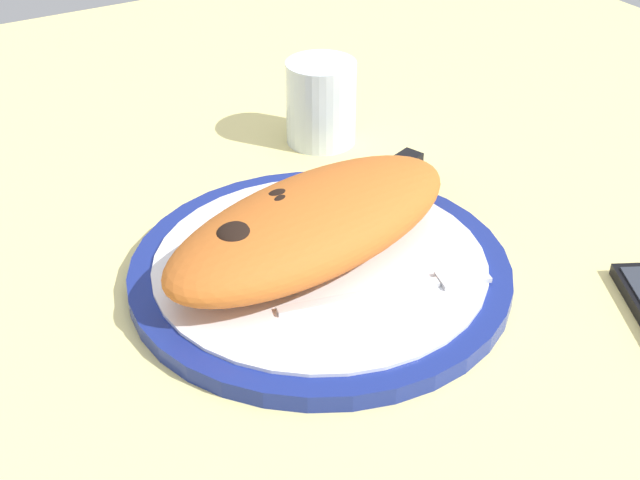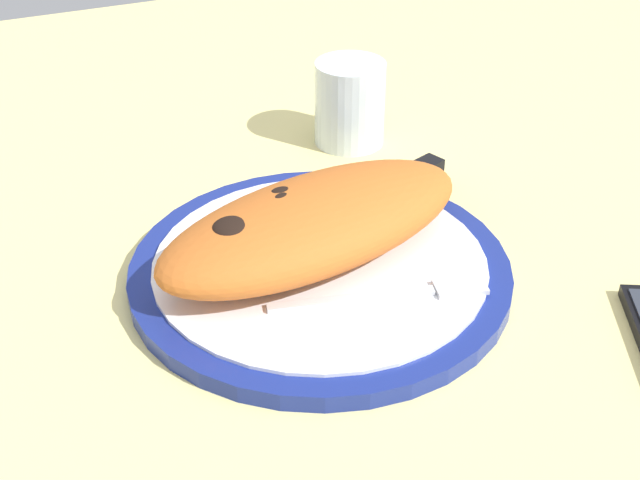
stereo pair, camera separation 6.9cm
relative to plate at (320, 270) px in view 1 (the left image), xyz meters
The scene contains 6 objects.
ground_plane 2.34cm from the plate, ahead, with size 150.00×150.00×3.00cm, color #E5D684.
plate is the anchor object (origin of this frame).
calzone 3.98cm from the plate, 95.71° to the left, with size 29.73×17.40×5.79cm.
fork 7.76cm from the plate, 61.39° to the right, with size 16.78×5.48×0.40cm.
knife 12.34cm from the plate, 37.17° to the left, with size 20.31×8.86×1.20cm.
water_glass 24.96cm from the plate, 59.11° to the left, with size 7.25×7.25×8.74cm.
Camera 1 is at (-29.30, -49.44, 41.75)cm, focal length 48.65 mm.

